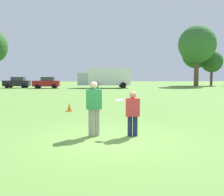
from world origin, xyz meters
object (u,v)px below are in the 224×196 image
at_px(frisbee, 120,100).
at_px(parked_car_center, 47,83).
at_px(player_thrower, 94,105).
at_px(player_defender, 133,111).
at_px(parked_car_mid_left, 17,82).
at_px(traffic_cone, 69,107).
at_px(box_truck, 105,77).

xyz_separation_m(frisbee, parked_car_center, (-9.57, 34.23, -0.25)).
relative_size(frisbee, parked_car_center, 0.06).
height_order(player_thrower, player_defender, player_thrower).
bearing_deg(player_thrower, parked_car_mid_left, 111.22).
relative_size(frisbee, traffic_cone, 0.57).
relative_size(player_defender, traffic_cone, 3.06).
bearing_deg(player_defender, player_thrower, 176.66).
bearing_deg(parked_car_mid_left, traffic_cone, -67.39).
xyz_separation_m(frisbee, traffic_cone, (-2.45, 6.25, -0.95)).
height_order(frisbee, traffic_cone, frisbee).
xyz_separation_m(player_thrower, parked_car_mid_left, (-13.87, 35.72, -0.08)).
distance_m(player_defender, box_truck, 35.06).
relative_size(player_thrower, traffic_cone, 3.73).
relative_size(player_thrower, frisbee, 6.54).
xyz_separation_m(player_defender, parked_car_center, (-9.98, 34.31, 0.11)).
height_order(player_defender, frisbee, player_defender).
relative_size(traffic_cone, parked_car_center, 0.11).
bearing_deg(parked_car_center, player_thrower, -75.72).
bearing_deg(parked_car_center, frisbee, -74.38).
bearing_deg(parked_car_center, box_truck, 4.48).
bearing_deg(frisbee, traffic_cone, 111.43).
bearing_deg(box_truck, player_defender, -88.98).
distance_m(player_thrower, box_truck, 34.98).
xyz_separation_m(parked_car_center, box_truck, (9.35, 0.73, 0.83)).
bearing_deg(parked_car_mid_left, box_truck, -2.96).
bearing_deg(player_defender, parked_car_mid_left, 112.92).
height_order(parked_car_mid_left, box_truck, box_truck).
bearing_deg(parked_car_center, parked_car_mid_left, 163.95).
distance_m(traffic_cone, parked_car_center, 28.88).
distance_m(player_thrower, traffic_cone, 6.50).
distance_m(player_thrower, player_defender, 1.28).
distance_m(player_defender, traffic_cone, 6.97).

